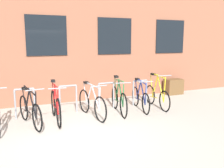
{
  "coord_description": "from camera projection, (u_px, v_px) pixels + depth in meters",
  "views": [
    {
      "loc": [
        -1.34,
        -5.09,
        2.09
      ],
      "look_at": [
        1.59,
        1.6,
        0.83
      ],
      "focal_mm": 39.99,
      "sensor_mm": 36.0,
      "label": 1
    }
  ],
  "objects": [
    {
      "name": "planter_box",
      "position": [
        173.0,
        87.0,
        9.91
      ],
      "size": [
        0.7,
        0.44,
        0.6
      ],
      "primitive_type": "cube",
      "color": "brown",
      "rests_on": "ground"
    },
    {
      "name": "bicycle_black",
      "position": [
        30.0,
        110.0,
        6.24
      ],
      "size": [
        0.51,
        1.73,
        1.01
      ],
      "color": "black",
      "rests_on": "ground"
    },
    {
      "name": "bicycle_green",
      "position": [
        119.0,
        100.0,
        7.32
      ],
      "size": [
        0.48,
        1.71,
        1.08
      ],
      "color": "black",
      "rests_on": "ground"
    },
    {
      "name": "bicycle_blue",
      "position": [
        140.0,
        98.0,
        7.66
      ],
      "size": [
        0.49,
        1.61,
        0.97
      ],
      "color": "black",
      "rests_on": "ground"
    },
    {
      "name": "storefront_building",
      "position": [
        32.0,
        15.0,
        10.99
      ],
      "size": [
        28.0,
        7.05,
        6.48
      ],
      "color": "brown",
      "rests_on": "ground"
    },
    {
      "name": "bike_rack",
      "position": [
        47.0,
        98.0,
        7.01
      ],
      "size": [
        6.55,
        0.05,
        0.84
      ],
      "color": "gray",
      "rests_on": "ground"
    },
    {
      "name": "bicycle_silver",
      "position": [
        92.0,
        103.0,
        6.93
      ],
      "size": [
        0.44,
        1.76,
        0.98
      ],
      "color": "black",
      "rests_on": "ground"
    },
    {
      "name": "bicycle_red",
      "position": [
        56.0,
        106.0,
        6.57
      ],
      "size": [
        0.44,
        1.83,
        1.06
      ],
      "color": "black",
      "rests_on": "ground"
    },
    {
      "name": "ground_plane",
      "position": [
        75.0,
        137.0,
        5.48
      ],
      "size": [
        42.0,
        42.0,
        0.0
      ],
      "primitive_type": "plane",
      "color": "#B2ADA0"
    },
    {
      "name": "bicycle_yellow",
      "position": [
        157.0,
        96.0,
        7.91
      ],
      "size": [
        0.44,
        1.62,
        1.11
      ],
      "color": "black",
      "rests_on": "ground"
    }
  ]
}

